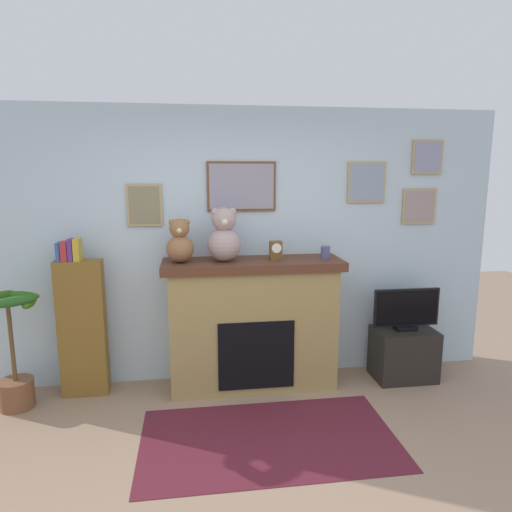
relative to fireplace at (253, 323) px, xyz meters
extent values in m
cube|color=silver|center=(-0.17, 0.30, 0.69)|extent=(5.20, 0.12, 2.60)
cube|color=brown|center=(-0.07, 0.22, 1.26)|extent=(0.64, 0.02, 0.46)
cube|color=#8E8C9D|center=(-0.07, 0.21, 1.26)|extent=(0.60, 0.00, 0.42)
cube|color=tan|center=(1.75, 0.22, 1.53)|extent=(0.31, 0.02, 0.33)
cube|color=#898EAE|center=(1.75, 0.21, 1.53)|extent=(0.27, 0.00, 0.29)
cube|color=tan|center=(-0.96, 0.22, 1.09)|extent=(0.32, 0.02, 0.38)
cube|color=#80785A|center=(-0.96, 0.21, 1.09)|extent=(0.28, 0.00, 0.34)
cube|color=tan|center=(1.14, 0.22, 1.29)|extent=(0.37, 0.02, 0.39)
cube|color=#8795B0|center=(1.14, 0.21, 1.29)|extent=(0.33, 0.00, 0.35)
cube|color=tan|center=(1.70, 0.22, 1.05)|extent=(0.34, 0.02, 0.35)
cube|color=gray|center=(1.70, 0.21, 1.05)|extent=(0.30, 0.00, 0.31)
cube|color=#9A834C|center=(0.00, 0.00, -0.05)|extent=(1.52, 0.48, 1.14)
cube|color=#522E1D|center=(0.00, 0.00, 0.56)|extent=(1.64, 0.54, 0.08)
cube|color=black|center=(0.00, -0.24, -0.22)|extent=(0.68, 0.02, 0.62)
cube|color=brown|center=(-1.54, 0.04, 0.01)|extent=(0.40, 0.16, 1.25)
cube|color=#2E5494|center=(-1.68, 0.04, 0.71)|extent=(0.03, 0.13, 0.16)
cube|color=#AE2B32|center=(-1.63, 0.04, 0.72)|extent=(0.05, 0.13, 0.17)
cube|color=#562F7A|center=(-1.58, 0.04, 0.73)|extent=(0.04, 0.13, 0.19)
cube|color=gold|center=(-1.53, 0.04, 0.73)|extent=(0.05, 0.13, 0.19)
cylinder|color=brown|center=(-2.07, -0.14, -0.49)|extent=(0.29, 0.29, 0.25)
cylinder|color=brown|center=(-2.07, -0.14, -0.03)|extent=(0.04, 0.04, 0.67)
ellipsoid|color=#316315|center=(-1.91, -0.11, 0.32)|extent=(0.15, 0.37, 0.08)
ellipsoid|color=#285E14|center=(-2.03, 0.02, 0.34)|extent=(0.37, 0.20, 0.08)
ellipsoid|color=#23561D|center=(-1.99, -0.28, 0.37)|extent=(0.36, 0.27, 0.08)
cube|color=black|center=(1.48, -0.06, -0.36)|extent=(0.58, 0.40, 0.50)
cube|color=black|center=(1.48, -0.06, -0.09)|extent=(0.20, 0.14, 0.04)
cube|color=black|center=(1.48, -0.06, 0.11)|extent=(0.65, 0.03, 0.37)
cube|color=black|center=(1.48, -0.08, 0.11)|extent=(0.61, 0.00, 0.33)
cube|color=#551A27|center=(0.00, -0.92, -0.61)|extent=(1.94, 1.09, 0.01)
cylinder|color=#4C517A|center=(0.68, -0.02, 0.66)|extent=(0.09, 0.09, 0.12)
cube|color=brown|center=(0.21, -0.02, 0.69)|extent=(0.11, 0.08, 0.17)
cylinder|color=white|center=(0.21, -0.06, 0.72)|extent=(0.09, 0.01, 0.09)
sphere|color=#8F603C|center=(-0.65, -0.02, 0.72)|extent=(0.24, 0.24, 0.24)
sphere|color=#8F603C|center=(-0.65, -0.02, 0.91)|extent=(0.17, 0.17, 0.17)
sphere|color=#8F603C|center=(-0.71, -0.02, 0.96)|extent=(0.06, 0.06, 0.06)
sphere|color=#8F603C|center=(-0.59, -0.02, 0.96)|extent=(0.06, 0.06, 0.06)
sphere|color=beige|center=(-0.65, -0.09, 0.90)|extent=(0.05, 0.05, 0.05)
sphere|color=#A68E8C|center=(-0.26, -0.02, 0.75)|extent=(0.30, 0.30, 0.30)
sphere|color=#A68E8C|center=(-0.26, -0.02, 0.98)|extent=(0.22, 0.22, 0.22)
sphere|color=#A68E8C|center=(-0.33, -0.02, 1.04)|extent=(0.08, 0.08, 0.08)
sphere|color=#A68E8C|center=(-0.18, -0.02, 1.04)|extent=(0.08, 0.08, 0.08)
sphere|color=beige|center=(-0.26, -0.10, 0.97)|extent=(0.06, 0.06, 0.06)
camera|label=1|loc=(-0.54, -4.02, 1.39)|focal=31.93mm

